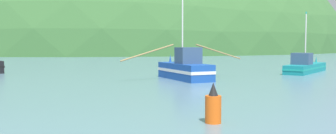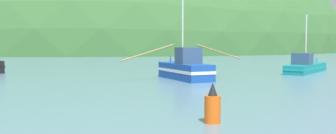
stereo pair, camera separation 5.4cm
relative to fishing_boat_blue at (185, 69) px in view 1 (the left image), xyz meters
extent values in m
ellipsoid|color=#516B38|center=(24.42, 107.69, -0.90)|extent=(108.18, 86.55, 95.58)
ellipsoid|color=#386633|center=(21.09, 126.33, -0.90)|extent=(187.90, 150.32, 91.76)
ellipsoid|color=#47703D|center=(31.91, 212.50, -0.90)|extent=(107.71, 86.17, 78.41)
cube|color=#19479E|center=(-0.01, 0.09, -0.23)|extent=(2.94, 6.49, 1.35)
cube|color=white|center=(-0.01, 0.09, -0.16)|extent=(2.97, 6.56, 0.24)
cone|color=#19479E|center=(-0.37, 2.95, 0.79)|extent=(0.22, 0.22, 0.70)
cube|color=#334C6B|center=(0.07, -0.53, 1.12)|extent=(2.00, 1.74, 1.35)
cylinder|color=silver|center=(-0.07, 0.52, 3.33)|extent=(0.12, 0.12, 5.77)
cylinder|color=#997F4C|center=(-3.34, -0.34, 1.38)|extent=(4.56, 0.69, 1.39)
cylinder|color=#997F4C|center=(3.32, 0.51, 1.38)|extent=(4.56, 0.69, 1.39)
cube|color=#147F84|center=(14.53, 3.03, -0.45)|extent=(8.28, 6.80, 0.90)
cube|color=teal|center=(14.53, 3.03, -0.41)|extent=(8.36, 6.87, 0.16)
cone|color=#147F84|center=(17.80, 5.43, 0.35)|extent=(0.28, 0.28, 0.70)
cube|color=#334C6B|center=(13.33, 2.15, 0.59)|extent=(2.42, 2.42, 1.17)
cylinder|color=silver|center=(14.26, 2.83, 2.57)|extent=(0.12, 0.12, 5.14)
cube|color=teal|center=(14.26, 2.83, 5.26)|extent=(0.31, 0.24, 0.20)
cylinder|color=#E55914|center=(-4.82, -16.09, -0.38)|extent=(0.61, 0.61, 1.04)
cone|color=black|center=(-4.82, -16.09, 0.39)|extent=(0.37, 0.37, 0.50)
camera|label=1|loc=(-10.52, -28.46, 2.10)|focal=38.64mm
camera|label=2|loc=(-10.47, -28.48, 2.10)|focal=38.64mm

